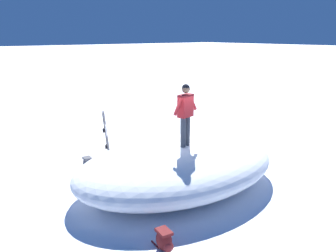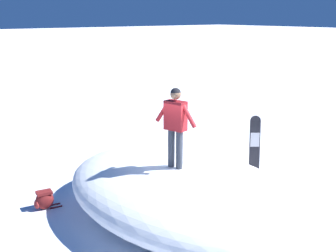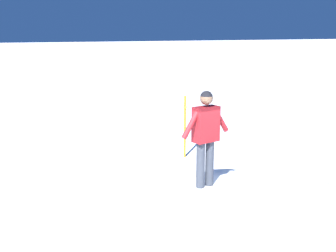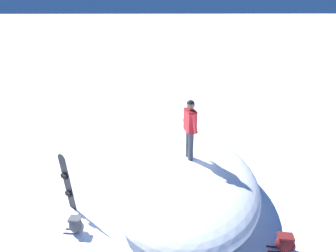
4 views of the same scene
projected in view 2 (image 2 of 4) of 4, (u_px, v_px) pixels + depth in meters
The scene contains 6 objects.
ground at pixel (212, 215), 9.19m from camera, with size 240.00×240.00×0.00m, color white.
snow_mound at pixel (181, 191), 8.98m from camera, with size 5.96×4.04×1.18m, color white.
snowboarder_standing at pixel (175, 121), 8.42m from camera, with size 0.32×0.98×1.63m.
snowboard_primary_upright at pixel (255, 146), 11.10m from camera, with size 0.33×0.31×1.67m.
backpack_near at pixel (44, 200), 9.43m from camera, with size 0.61×0.34×0.42m.
backpack_far at pixel (219, 164), 11.71m from camera, with size 0.50×0.30×0.42m.
Camera 2 is at (-5.95, -5.99, 4.20)m, focal length 45.62 mm.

